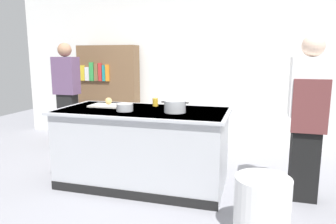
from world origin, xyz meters
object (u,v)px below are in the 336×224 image
object	(u,v)px
onion	(109,101)
person_guest	(67,93)
trash_bin	(262,207)
bookshelf	(109,93)
stock_pot	(175,107)
juice_cup	(155,102)
mixing_bowl	(125,107)
person_chef	(308,115)

from	to	relation	value
onion	person_guest	size ratio (longest dim) A/B	0.05
trash_bin	person_guest	distance (m)	3.65
trash_bin	bookshelf	xyz separation A→B (m)	(-2.67, 2.58, 0.59)
onion	bookshelf	bearing A→B (deg)	116.55
stock_pot	person_guest	bearing A→B (deg)	151.49
person_guest	juice_cup	bearing A→B (deg)	62.13
onion	person_guest	xyz separation A→B (m)	(-1.22, 0.94, -0.05)
trash_bin	person_guest	world-z (taller)	person_guest
trash_bin	person_guest	xyz separation A→B (m)	(-3.07, 1.87, 0.65)
bookshelf	person_guest	bearing A→B (deg)	-118.88
trash_bin	person_guest	bearing A→B (deg)	148.67
stock_pot	onion	bearing A→B (deg)	166.66
trash_bin	mixing_bowl	bearing A→B (deg)	156.98
person_chef	mixing_bowl	bearing A→B (deg)	81.48
mixing_bowl	juice_cup	bearing A→B (deg)	62.76
stock_pot	person_chef	world-z (taller)	person_chef
juice_cup	person_guest	xyz separation A→B (m)	(-1.78, 0.80, -0.04)
mixing_bowl	juice_cup	size ratio (longest dim) A/B	1.88
mixing_bowl	juice_cup	distance (m)	0.48
person_chef	bookshelf	world-z (taller)	person_chef
person_chef	stock_pot	bearing A→B (deg)	81.00
onion	juice_cup	bearing A→B (deg)	14.03
mixing_bowl	person_chef	xyz separation A→B (m)	(1.93, 0.21, -0.03)
stock_pot	juice_cup	bearing A→B (deg)	133.89
onion	juice_cup	world-z (taller)	onion
mixing_bowl	bookshelf	distance (m)	2.27
mixing_bowl	trash_bin	xyz separation A→B (m)	(1.50, -0.64, -0.68)
onion	bookshelf	xyz separation A→B (m)	(-0.83, 1.65, -0.11)
mixing_bowl	person_chef	world-z (taller)	person_chef
mixing_bowl	person_chef	bearing A→B (deg)	6.25
juice_cup	bookshelf	xyz separation A→B (m)	(-1.39, 1.51, -0.10)
person_chef	person_guest	distance (m)	3.64
juice_cup	trash_bin	bearing A→B (deg)	-39.77
person_guest	onion	bearing A→B (deg)	48.65
stock_pot	trash_bin	bearing A→B (deg)	-37.12
onion	mixing_bowl	bearing A→B (deg)	-40.01
juice_cup	bookshelf	world-z (taller)	bookshelf
onion	juice_cup	distance (m)	0.58
onion	trash_bin	distance (m)	2.18
stock_pot	bookshelf	bearing A→B (deg)	132.84
onion	person_chef	bearing A→B (deg)	-1.93
trash_bin	bookshelf	world-z (taller)	bookshelf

